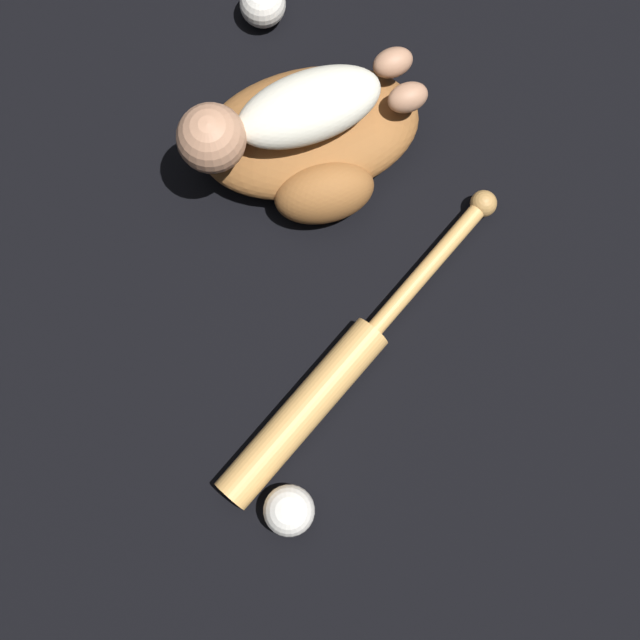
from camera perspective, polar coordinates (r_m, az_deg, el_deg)
ground_plane at (r=1.42m, az=-0.60°, el=9.85°), size 6.00×6.00×0.00m
baseball_glove at (r=1.38m, az=-0.52°, el=11.29°), size 0.40×0.33×0.10m
baby_figure at (r=1.30m, az=-2.29°, el=12.97°), size 0.37×0.19×0.10m
baseball_bat at (r=1.31m, az=0.66°, el=-3.88°), size 0.60×0.16×0.06m
baseball at (r=1.29m, az=-2.00°, el=-12.10°), size 0.07×0.07×0.07m
baseball_spare at (r=1.51m, az=-3.69°, el=19.52°), size 0.07×0.07×0.07m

